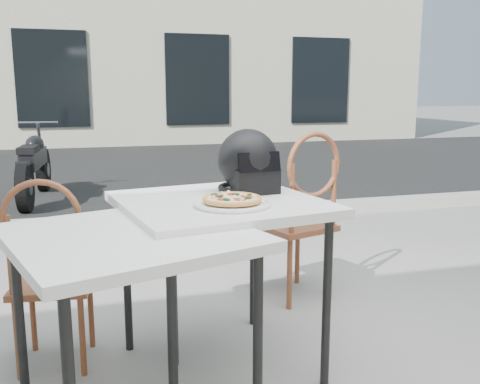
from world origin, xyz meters
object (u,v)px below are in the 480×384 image
object	(u,v)px
cafe_chair_main	(303,207)
cafe_chair_side	(49,265)
cafe_table_main	(220,215)
cafe_table_side	(130,250)
plate	(232,204)
pizza	(232,199)
helmet	(249,164)
motorcycle	(34,167)

from	to	relation	value
cafe_chair_main	cafe_chair_side	world-z (taller)	cafe_chair_main
cafe_table_main	cafe_table_side	size ratio (longest dim) A/B	0.95
plate	cafe_chair_side	size ratio (longest dim) A/B	0.47
pizza	helmet	world-z (taller)	helmet
cafe_chair_main	cafe_table_side	size ratio (longest dim) A/B	1.03
cafe_chair_main	plate	bearing A→B (deg)	33.72
cafe_chair_side	motorcycle	size ratio (longest dim) A/B	0.50
cafe_chair_side	helmet	bearing A→B (deg)	-172.80
cafe_table_side	cafe_chair_side	world-z (taller)	cafe_chair_side
plate	motorcycle	bearing A→B (deg)	104.37
pizza	cafe_chair_main	size ratio (longest dim) A/B	0.29
cafe_table_side	cafe_chair_side	distance (m)	0.68
cafe_chair_main	cafe_chair_side	distance (m)	1.56
pizza	motorcycle	bearing A→B (deg)	104.37
cafe_table_main	pizza	size ratio (longest dim) A/B	3.20
plate	cafe_table_main	bearing A→B (deg)	96.80
plate	pizza	world-z (taller)	pizza
cafe_table_main	motorcycle	size ratio (longest dim) A/B	0.53
cafe_table_side	plate	bearing A→B (deg)	24.41
helmet	cafe_table_side	size ratio (longest dim) A/B	0.33
plate	motorcycle	size ratio (longest dim) A/B	0.23
cafe_chair_main	cafe_table_side	distance (m)	1.56
motorcycle	cafe_chair_side	bearing A→B (deg)	-79.89
pizza	cafe_table_side	world-z (taller)	pizza
helmet	plate	bearing A→B (deg)	-125.09
cafe_table_side	helmet	bearing A→B (deg)	39.90
cafe_table_main	plate	xyz separation A→B (m)	(0.02, -0.15, 0.08)
cafe_table_main	cafe_chair_side	world-z (taller)	cafe_chair_side
motorcycle	cafe_table_main	bearing A→B (deg)	-70.68
cafe_table_main	plate	distance (m)	0.18
cafe_chair_main	motorcycle	size ratio (longest dim) A/B	0.57
plate	helmet	size ratio (longest dim) A/B	1.28
plate	helmet	distance (m)	0.39
pizza	helmet	distance (m)	0.38
cafe_chair_main	cafe_table_main	bearing A→B (deg)	27.27
cafe_table_main	helmet	distance (m)	0.33
pizza	helmet	bearing A→B (deg)	61.51
plate	cafe_chair_main	bearing A→B (deg)	50.59
cafe_chair_side	motorcycle	world-z (taller)	cafe_chair_side
cafe_table_main	plate	bearing A→B (deg)	-83.20
cafe_table_main	pizza	distance (m)	0.19
helmet	cafe_table_side	bearing A→B (deg)	-146.70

